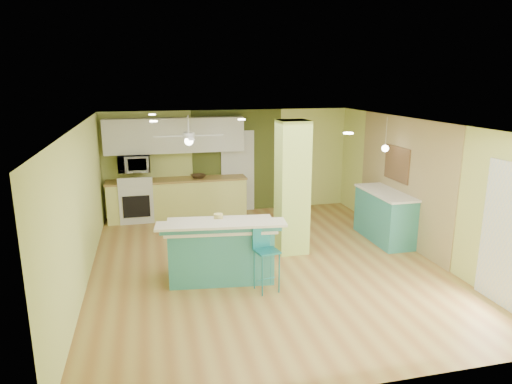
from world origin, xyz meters
TOP-DOWN VIEW (x-y plane):
  - floor at (0.00, 0.00)m, footprint 6.00×7.00m
  - ceiling at (0.00, 0.00)m, footprint 6.00×7.00m
  - wall_back at (0.00, 3.50)m, footprint 6.00×0.01m
  - wall_front at (0.00, -3.50)m, footprint 6.00×0.01m
  - wall_left at (-3.00, 0.00)m, footprint 0.01×7.00m
  - wall_right at (3.00, 0.00)m, footprint 0.01×7.00m
  - wood_panel at (2.99, 0.60)m, footprint 0.02×3.40m
  - olive_accent at (0.20, 3.49)m, footprint 2.20×0.02m
  - interior_door at (0.20, 3.46)m, footprint 0.82×0.05m
  - french_door at (2.97, -2.30)m, footprint 0.04×1.08m
  - column at (0.65, 0.50)m, footprint 0.55×0.55m
  - kitchen_run at (-1.30, 3.20)m, footprint 3.25×0.63m
  - stove at (-2.25, 3.19)m, footprint 0.76×0.66m
  - upper_cabinets at (-1.30, 3.32)m, footprint 3.20×0.34m
  - microwave at (-2.25, 3.20)m, footprint 0.70×0.48m
  - ceiling_fan at (-1.10, 2.00)m, footprint 1.41×1.41m
  - pendant_lamp at (2.65, 0.75)m, footprint 0.14×0.14m
  - wall_decor at (2.96, 0.80)m, footprint 0.03×0.90m
  - peninsula at (-0.85, -0.40)m, footprint 2.04×1.27m
  - bar_stool at (-0.26, -0.98)m, footprint 0.40×0.40m
  - side_counter at (2.70, 0.66)m, footprint 0.67×1.58m
  - fruit_bowl at (-0.80, 3.18)m, footprint 0.44×0.44m
  - canister at (-0.88, -0.38)m, footprint 0.15×0.15m

SIDE VIEW (x-z plane):
  - floor at x=0.00m, z-range -0.01..0.00m
  - stove at x=-2.25m, z-range -0.08..1.00m
  - kitchen_run at x=-1.30m, z-range 0.00..0.94m
  - peninsula at x=-0.85m, z-range -0.04..1.03m
  - side_counter at x=2.70m, z-range 0.00..1.02m
  - bar_stool at x=-0.26m, z-range 0.17..1.20m
  - fruit_bowl at x=-0.80m, z-range 0.94..1.02m
  - interior_door at x=0.20m, z-range 0.00..2.00m
  - canister at x=-0.88m, z-range 0.93..1.10m
  - french_door at x=2.97m, z-range 0.00..2.10m
  - wall_back at x=0.00m, z-range 0.00..2.50m
  - wall_front at x=0.00m, z-range 0.00..2.50m
  - wall_left at x=-3.00m, z-range 0.00..2.50m
  - wall_right at x=3.00m, z-range 0.00..2.50m
  - wood_panel at x=2.99m, z-range 0.00..2.50m
  - olive_accent at x=0.20m, z-range 0.00..2.50m
  - column at x=0.65m, z-range 0.00..2.50m
  - microwave at x=-2.25m, z-range 1.16..1.55m
  - wall_decor at x=2.96m, z-range 1.20..1.90m
  - pendant_lamp at x=2.65m, z-range 1.54..2.23m
  - upper_cabinets at x=-1.30m, z-range 1.55..2.35m
  - ceiling_fan at x=-1.10m, z-range 1.77..2.38m
  - ceiling at x=0.00m, z-range 2.50..2.51m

